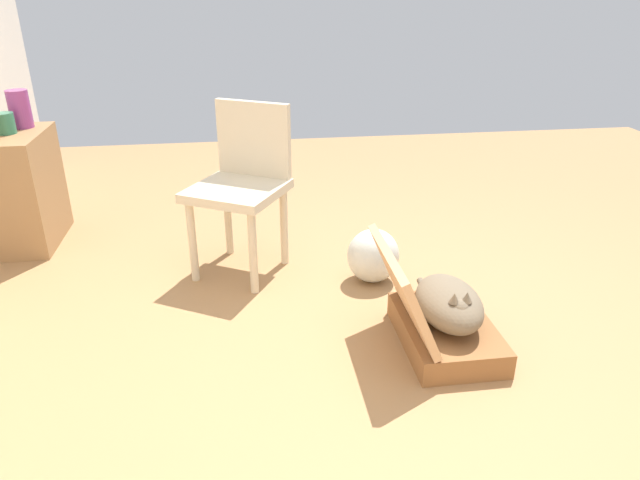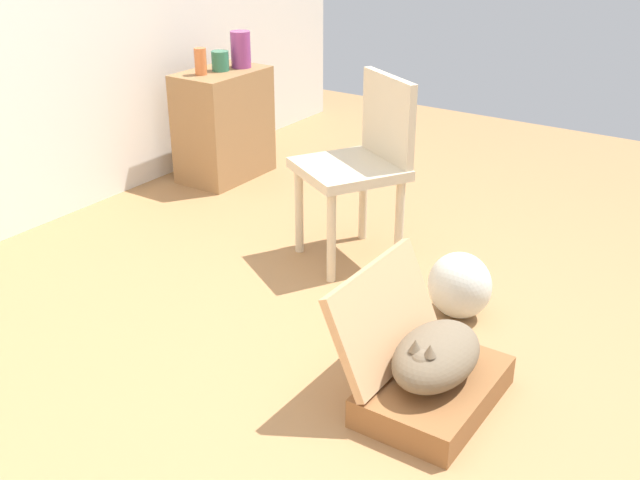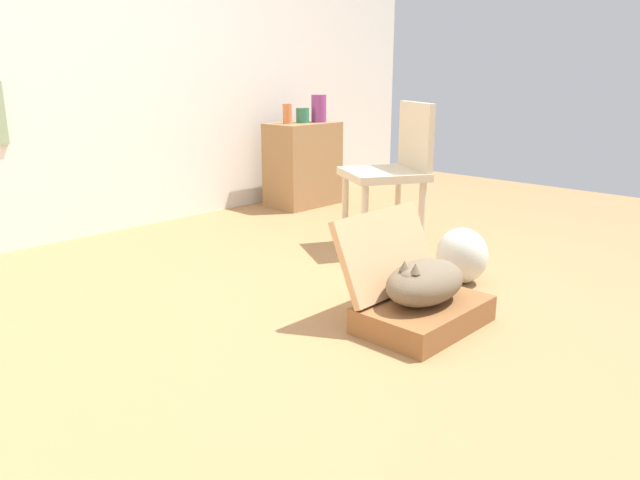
% 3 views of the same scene
% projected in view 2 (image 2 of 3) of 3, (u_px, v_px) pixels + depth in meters
% --- Properties ---
extents(ground_plane, '(7.68, 7.68, 0.00)m').
position_uv_depth(ground_plane, '(337.00, 377.00, 3.00)').
color(ground_plane, '#9E7247').
rests_on(ground_plane, ground).
extents(suitcase_base, '(0.59, 0.40, 0.12)m').
position_uv_depth(suitcase_base, '(434.00, 391.00, 2.82)').
color(suitcase_base, brown).
rests_on(suitcase_base, ground).
extents(suitcase_lid, '(0.59, 0.19, 0.38)m').
position_uv_depth(suitcase_lid, '(385.00, 316.00, 2.82)').
color(suitcase_lid, tan).
rests_on(suitcase_lid, suitcase_base).
extents(cat, '(0.52, 0.28, 0.22)m').
position_uv_depth(cat, '(436.00, 356.00, 2.75)').
color(cat, brown).
rests_on(cat, suitcase_base).
extents(plastic_bag_white, '(0.26, 0.29, 0.30)m').
position_uv_depth(plastic_bag_white, '(460.00, 285.00, 3.36)').
color(plastic_bag_white, silver).
rests_on(plastic_bag_white, ground).
extents(side_table, '(0.60, 0.38, 0.70)m').
position_uv_depth(side_table, '(224.00, 125.00, 4.92)').
color(side_table, olive).
rests_on(side_table, ground).
extents(vase_tall, '(0.07, 0.07, 0.16)m').
position_uv_depth(vase_tall, '(201.00, 61.00, 4.64)').
color(vase_tall, '#CC6B38').
rests_on(vase_tall, side_table).
extents(vase_short, '(0.13, 0.13, 0.23)m').
position_uv_depth(vase_short, '(241.00, 49.00, 4.82)').
color(vase_short, '#8C387A').
rests_on(vase_short, side_table).
extents(vase_round, '(0.11, 0.11, 0.12)m').
position_uv_depth(vase_round, '(220.00, 61.00, 4.75)').
color(vase_round, '#2D7051').
rests_on(vase_round, side_table).
extents(chair, '(0.64, 0.64, 0.93)m').
position_uv_depth(chair, '(362.00, 160.00, 3.76)').
color(chair, beige).
rests_on(chair, ground).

